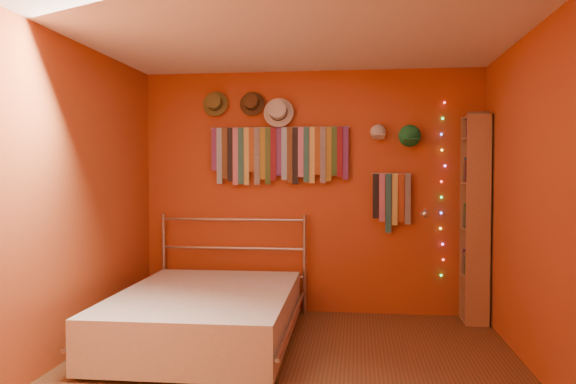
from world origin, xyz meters
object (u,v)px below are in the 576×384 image
at_px(reading_lamp, 425,214).
at_px(bed, 206,315).
at_px(tie_rack, 278,153).
at_px(bookshelf, 480,218).

relative_size(reading_lamp, bed, 0.15).
relative_size(tie_rack, reading_lamp, 4.51).
bearing_deg(bookshelf, bed, -159.02).
xyz_separation_m(bookshelf, bed, (-2.46, -0.94, -0.78)).
height_order(bookshelf, bed, bookshelf).
xyz_separation_m(tie_rack, bookshelf, (1.98, -0.15, -0.64)).
bearing_deg(reading_lamp, bed, -154.68).
height_order(tie_rack, bed, tie_rack).
relative_size(bookshelf, bed, 0.94).
distance_m(tie_rack, bed, 1.86).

